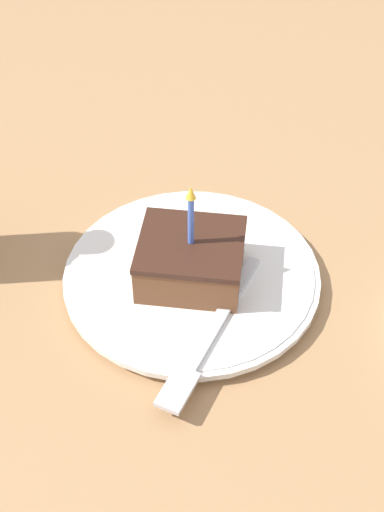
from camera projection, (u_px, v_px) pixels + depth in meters
The scene contains 4 objects.
ground_plane at pixel (192, 296), 0.74m from camera, with size 2.40×2.40×0.04m.
plate at pixel (192, 278), 0.72m from camera, with size 0.26×0.26×0.02m.
cake_slice at pixel (194, 259), 0.70m from camera, with size 0.09×0.10×0.11m.
fork at pixel (208, 338), 0.65m from camera, with size 0.19×0.08×0.00m.
Camera 1 is at (-0.50, -0.07, 0.53)m, focal length 50.00 mm.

